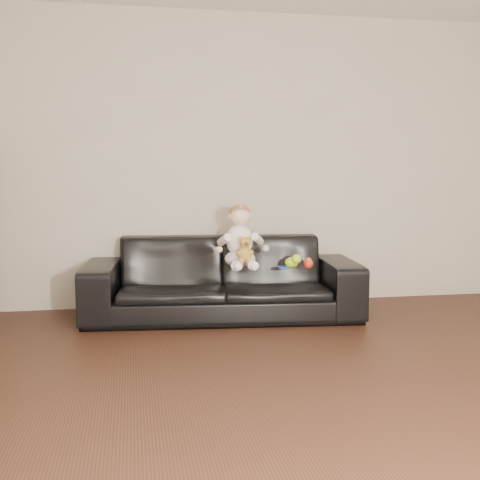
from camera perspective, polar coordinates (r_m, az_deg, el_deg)
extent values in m
plane|color=#381E14|center=(3.03, 10.27, -16.77)|extent=(5.50, 5.50, 0.00)
plane|color=#B4AB98|center=(5.45, 0.31, 7.54)|extent=(5.00, 0.00, 5.00)
imported|color=black|center=(4.98, -1.71, -3.59)|extent=(2.30, 1.07, 0.65)
ellipsoid|color=silver|center=(4.87, 0.00, -1.78)|extent=(0.28, 0.25, 0.14)
ellipsoid|color=white|center=(4.87, -0.03, -0.05)|extent=(0.24, 0.20, 0.26)
sphere|color=beige|center=(4.84, 0.00, 2.32)|extent=(0.19, 0.19, 0.17)
ellipsoid|color=#8C603F|center=(4.85, -0.02, 2.64)|extent=(0.19, 0.19, 0.12)
cylinder|color=silver|center=(4.71, -0.27, -2.32)|extent=(0.10, 0.22, 0.08)
cylinder|color=silver|center=(4.73, 0.97, -2.28)|extent=(0.10, 0.22, 0.08)
sphere|color=white|center=(4.60, -0.17, -2.52)|extent=(0.08, 0.08, 0.07)
sphere|color=white|center=(4.63, 1.36, -2.48)|extent=(0.08, 0.08, 0.07)
cylinder|color=white|center=(4.79, -1.51, 0.03)|extent=(0.08, 0.18, 0.12)
cylinder|color=white|center=(4.84, 1.67, 0.09)|extent=(0.08, 0.18, 0.12)
ellipsoid|color=#AD8131|center=(4.71, 0.47, -1.30)|extent=(0.12, 0.11, 0.13)
sphere|color=#AD8131|center=(4.69, 0.50, -0.22)|extent=(0.10, 0.10, 0.08)
sphere|color=#AD8131|center=(4.69, 0.12, 0.17)|extent=(0.04, 0.04, 0.03)
sphere|color=#AD8131|center=(4.70, 0.84, 0.19)|extent=(0.04, 0.04, 0.03)
sphere|color=#593819|center=(4.65, 0.58, -0.38)|extent=(0.04, 0.04, 0.03)
ellipsoid|color=#B1E91B|center=(4.84, 4.90, -2.15)|extent=(0.14, 0.15, 0.09)
sphere|color=red|center=(4.83, 6.50, -2.25)|extent=(0.08, 0.08, 0.08)
cylinder|color=blue|center=(4.84, 4.14, -2.59)|extent=(0.10, 0.10, 0.01)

